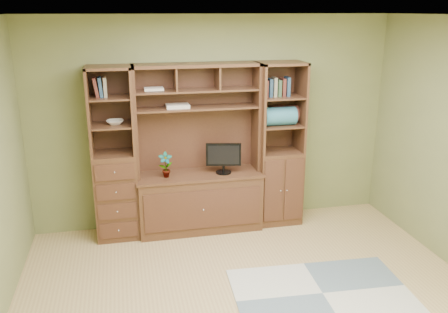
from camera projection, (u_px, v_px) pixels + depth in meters
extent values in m
cube|color=tan|center=(256.00, 306.00, 4.42)|extent=(4.60, 4.10, 0.04)
cube|color=white|center=(263.00, 16.00, 3.65)|extent=(4.60, 4.10, 0.04)
cube|color=olive|center=(214.00, 122.00, 5.90)|extent=(4.50, 0.04, 2.60)
cube|color=#4D2D1B|center=(199.00, 151.00, 5.69)|extent=(1.54, 0.53, 2.05)
cube|color=#4D2D1B|center=(114.00, 155.00, 5.52)|extent=(0.50, 0.45, 2.05)
cube|color=#4D2D1B|center=(279.00, 145.00, 5.94)|extent=(0.55, 0.45, 2.05)
cube|color=#929797|center=(323.00, 293.00, 4.60)|extent=(1.77, 1.23, 0.01)
cube|color=black|center=(224.00, 153.00, 5.73)|extent=(0.46, 0.27, 0.52)
imported|color=#9F4436|center=(166.00, 165.00, 5.61)|extent=(0.16, 0.11, 0.31)
cube|color=beige|center=(178.00, 106.00, 5.57)|extent=(0.27, 0.20, 0.04)
imported|color=silver|center=(115.00, 122.00, 5.41)|extent=(0.20, 0.20, 0.05)
cube|color=#316E83|center=(280.00, 116.00, 5.77)|extent=(0.39, 0.22, 0.22)
cube|color=brown|center=(289.00, 114.00, 5.93)|extent=(0.38, 0.21, 0.21)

